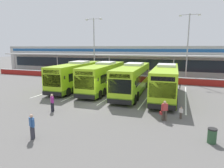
# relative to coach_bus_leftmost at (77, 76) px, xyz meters

# --- Properties ---
(ground_plane) EXTENTS (200.00, 200.00, 0.00)m
(ground_plane) POSITION_rel_coach_bus_leftmost_xyz_m (6.18, -6.37, -1.79)
(ground_plane) COLOR #605E5B
(terminal_building) EXTENTS (70.00, 13.00, 6.00)m
(terminal_building) POSITION_rel_coach_bus_leftmost_xyz_m (6.18, 20.53, 1.23)
(terminal_building) COLOR #B7B7B2
(terminal_building) RESTS_ON ground
(red_barrier_wall) EXTENTS (60.00, 0.40, 1.10)m
(red_barrier_wall) POSITION_rel_coach_bus_leftmost_xyz_m (6.18, 8.13, -1.23)
(red_barrier_wall) COLOR maroon
(red_barrier_wall) RESTS_ON ground
(coach_bus_leftmost) EXTENTS (3.30, 12.24, 3.78)m
(coach_bus_leftmost) POSITION_rel_coach_bus_leftmost_xyz_m (0.00, 0.00, 0.00)
(coach_bus_leftmost) COLOR #9ED11E
(coach_bus_leftmost) RESTS_ON ground
(coach_bus_left_centre) EXTENTS (3.30, 12.24, 3.78)m
(coach_bus_left_centre) POSITION_rel_coach_bus_leftmost_xyz_m (4.07, 0.07, 0.00)
(coach_bus_left_centre) COLOR #9ED11E
(coach_bus_left_centre) RESTS_ON ground
(coach_bus_centre) EXTENTS (3.30, 12.24, 3.78)m
(coach_bus_centre) POSITION_rel_coach_bus_leftmost_xyz_m (8.24, -0.61, 0.00)
(coach_bus_centre) COLOR #9ED11E
(coach_bus_centre) RESTS_ON ground
(coach_bus_right_centre) EXTENTS (3.30, 12.24, 3.78)m
(coach_bus_right_centre) POSITION_rel_coach_bus_leftmost_xyz_m (12.25, -0.93, 0.00)
(coach_bus_right_centre) COLOR #9ED11E
(coach_bus_right_centre) RESTS_ON ground
(bay_stripe_far_west) EXTENTS (0.14, 13.00, 0.01)m
(bay_stripe_far_west) POSITION_rel_coach_bus_leftmost_xyz_m (-2.22, -0.37, -1.78)
(bay_stripe_far_west) COLOR silver
(bay_stripe_far_west) RESTS_ON ground
(bay_stripe_west) EXTENTS (0.14, 13.00, 0.01)m
(bay_stripe_west) POSITION_rel_coach_bus_leftmost_xyz_m (1.98, -0.37, -1.78)
(bay_stripe_west) COLOR silver
(bay_stripe_west) RESTS_ON ground
(bay_stripe_mid_west) EXTENTS (0.14, 13.00, 0.01)m
(bay_stripe_mid_west) POSITION_rel_coach_bus_leftmost_xyz_m (6.18, -0.37, -1.78)
(bay_stripe_mid_west) COLOR silver
(bay_stripe_mid_west) RESTS_ON ground
(bay_stripe_centre) EXTENTS (0.14, 13.00, 0.01)m
(bay_stripe_centre) POSITION_rel_coach_bus_leftmost_xyz_m (10.38, -0.37, -1.78)
(bay_stripe_centre) COLOR silver
(bay_stripe_centre) RESTS_ON ground
(bay_stripe_mid_east) EXTENTS (0.14, 13.00, 0.01)m
(bay_stripe_mid_east) POSITION_rel_coach_bus_leftmost_xyz_m (14.58, -0.37, -1.78)
(bay_stripe_mid_east) COLOR silver
(bay_stripe_mid_east) RESTS_ON ground
(pedestrian_with_handbag) EXTENTS (0.63, 0.47, 1.62)m
(pedestrian_with_handbag) POSITION_rel_coach_bus_leftmost_xyz_m (12.92, -8.82, -0.93)
(pedestrian_with_handbag) COLOR #4C4238
(pedestrian_with_handbag) RESTS_ON ground
(pedestrian_in_dark_coat) EXTENTS (0.52, 0.40, 1.62)m
(pedestrian_in_dark_coat) POSITION_rel_coach_bus_leftmost_xyz_m (5.40, -14.92, -0.91)
(pedestrian_in_dark_coat) COLOR #33333D
(pedestrian_in_dark_coat) RESTS_ON ground
(pedestrian_child) EXTENTS (0.32, 0.25, 1.00)m
(pedestrian_child) POSITION_rel_coach_bus_leftmost_xyz_m (14.17, -7.92, -1.24)
(pedestrian_child) COLOR #4C4238
(pedestrian_child) RESTS_ON ground
(pedestrian_near_bin) EXTENTS (0.48, 0.42, 1.62)m
(pedestrian_near_bin) POSITION_rel_coach_bus_leftmost_xyz_m (3.20, -9.94, -0.91)
(pedestrian_near_bin) COLOR black
(pedestrian_near_bin) RESTS_ON ground
(lamp_post_west) EXTENTS (3.24, 0.28, 11.00)m
(lamp_post_west) POSITION_rel_coach_bus_leftmost_xyz_m (-1.81, 9.69, 4.50)
(lamp_post_west) COLOR #9E9EA3
(lamp_post_west) RESTS_ON ground
(lamp_post_centre) EXTENTS (3.24, 0.28, 11.00)m
(lamp_post_centre) POSITION_rel_coach_bus_leftmost_xyz_m (14.53, 10.63, 4.50)
(lamp_post_centre) COLOR #9E9EA3
(lamp_post_centre) RESTS_ON ground
(litter_bin) EXTENTS (0.54, 0.54, 0.93)m
(litter_bin) POSITION_rel_coach_bus_leftmost_xyz_m (16.01, -11.64, -1.32)
(litter_bin) COLOR #2D5133
(litter_bin) RESTS_ON ground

